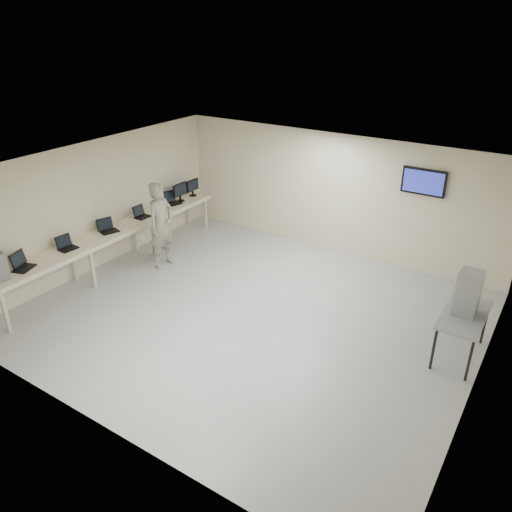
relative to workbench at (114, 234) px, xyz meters
The scene contains 12 objects.
room 3.67m from the workbench, ahead, with size 8.01×7.01×2.81m.
workbench is the anchor object (origin of this frame).
laptop_0 2.17m from the workbench, 91.62° to the right, with size 0.43×0.46×0.30m.
laptop_1 1.17m from the workbench, 93.75° to the right, with size 0.31×0.37×0.27m.
laptop_2 0.19m from the workbench, 120.22° to the right, with size 0.41×0.44×0.29m.
laptop_3 0.93m from the workbench, 94.08° to the left, with size 0.29×0.35×0.27m.
laptop_4 1.98m from the workbench, 92.41° to the left, with size 0.42×0.46×0.31m.
monitor_near 2.27m from the workbench, 90.29° to the left, with size 0.21×0.46×0.46m.
monitor_far 2.76m from the workbench, 90.24° to the left, with size 0.19×0.43×0.43m.
soldier 1.06m from the workbench, 39.49° to the left, with size 0.71×0.46×1.94m, color #54584D.
side_table 7.23m from the workbench, ahead, with size 0.64×1.38×0.83m.
storage_bins 7.22m from the workbench, ahead, with size 0.35×0.39×0.74m.
Camera 1 is at (4.48, -6.70, 5.16)m, focal length 35.00 mm.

